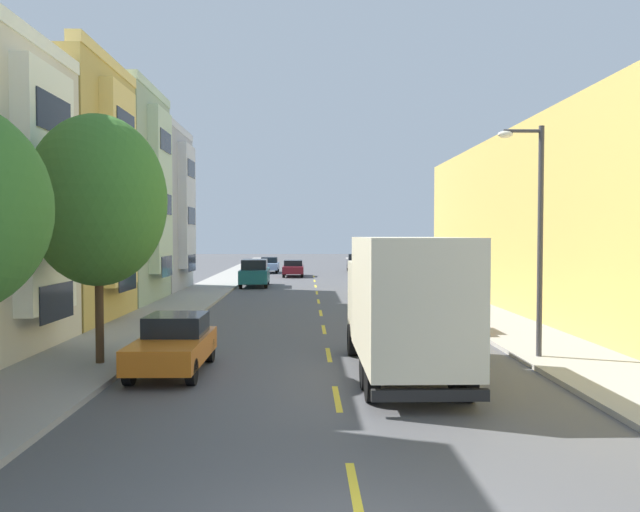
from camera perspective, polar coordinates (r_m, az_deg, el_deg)
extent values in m
plane|color=#4C4C4F|center=(36.81, -0.24, -3.74)|extent=(160.00, 160.00, 0.00)
cube|color=#99968E|center=(35.39, -11.77, -3.90)|extent=(3.20, 120.00, 0.14)
cube|color=#99968E|center=(35.67, 11.33, -3.85)|extent=(3.20, 120.00, 0.14)
cube|color=yellow|center=(9.40, 3.27, -21.05)|extent=(0.14, 2.20, 0.01)
cube|color=yellow|center=(14.13, 1.60, -13.10)|extent=(0.14, 2.20, 0.01)
cube|color=yellow|center=(19.00, 0.82, -9.17)|extent=(0.14, 2.20, 0.01)
cube|color=yellow|center=(23.92, 0.36, -6.85)|extent=(0.14, 2.20, 0.01)
cube|color=yellow|center=(28.87, 0.07, -5.32)|extent=(0.14, 2.20, 0.01)
cube|color=yellow|center=(33.83, -0.14, -4.24)|extent=(0.14, 2.20, 0.01)
cube|color=yellow|center=(38.80, -0.30, -3.44)|extent=(0.14, 2.20, 0.01)
cube|color=yellow|center=(43.78, -0.42, -2.82)|extent=(0.14, 2.20, 0.01)
cube|color=yellow|center=(48.77, -0.51, -2.33)|extent=(0.14, 2.20, 0.01)
cube|color=yellow|center=(53.75, -0.59, -1.92)|extent=(0.14, 2.20, 0.01)
cube|color=white|center=(20.99, -25.75, 17.91)|extent=(0.60, 7.04, 0.44)
cube|color=white|center=(20.00, -24.18, 5.64)|extent=(0.55, 3.17, 7.24)
cube|color=#1E232D|center=(19.94, -23.26, -3.96)|extent=(0.04, 2.41, 1.10)
cube|color=#1E232D|center=(19.86, -23.37, 4.07)|extent=(0.04, 2.41, 1.10)
cube|color=#1E232D|center=(20.16, -23.48, 12.00)|extent=(0.04, 2.41, 1.10)
cube|color=#F9D572|center=(27.85, -19.35, 16.61)|extent=(0.60, 7.04, 0.44)
cube|color=#F9D572|center=(26.85, -18.16, 6.19)|extent=(0.55, 3.17, 8.22)
cube|color=#1E232D|center=(26.76, -17.46, -1.92)|extent=(0.04, 2.41, 1.10)
cube|color=#1E232D|center=(26.73, -17.54, 4.86)|extent=(0.04, 2.41, 1.10)
cube|color=#1E232D|center=(27.08, -17.61, 11.55)|extent=(0.04, 2.41, 1.10)
cube|color=#99AD8E|center=(35.91, -24.92, 4.76)|extent=(12.64, 7.04, 11.06)
cube|color=beige|center=(34.74, -15.55, 14.56)|extent=(0.60, 7.04, 0.44)
cube|color=beige|center=(33.86, -14.60, 5.81)|extent=(0.55, 3.17, 8.63)
cube|color=#1E232D|center=(33.76, -14.05, -0.93)|extent=(0.04, 2.41, 1.10)
cube|color=#1E232D|center=(33.75, -14.10, 4.70)|extent=(0.04, 2.41, 1.10)
cube|color=#1E232D|center=(34.07, -14.15, 10.28)|extent=(0.04, 2.41, 1.10)
cube|color=#A8A8AD|center=(42.83, -21.75, 3.76)|extent=(13.81, 7.04, 10.21)
cube|color=silver|center=(41.52, -13.04, 11.30)|extent=(0.60, 7.04, 0.44)
cube|color=silver|center=(40.91, -12.26, 4.52)|extent=(0.55, 3.17, 7.96)
cube|color=#1E232D|center=(40.85, -11.81, -0.63)|extent=(0.04, 2.41, 1.10)
cube|color=#1E232D|center=(40.83, -11.85, 3.67)|extent=(0.04, 2.41, 1.10)
cube|color=#1E232D|center=(41.03, -11.88, 7.94)|extent=(0.04, 2.41, 1.10)
cube|color=tan|center=(30.28, 27.11, 2.94)|extent=(10.00, 36.00, 8.59)
cylinder|color=#47331E|center=(18.02, -19.84, -5.08)|extent=(0.23, 0.23, 2.72)
ellipsoid|color=#387028|center=(17.91, -19.96, 4.89)|extent=(3.71, 3.71, 4.70)
cylinder|color=#38383D|center=(18.86, 19.81, 1.26)|extent=(0.16, 0.16, 6.68)
cylinder|color=#38383D|center=(18.90, 18.34, 10.99)|extent=(1.10, 0.10, 0.10)
ellipsoid|color=silver|center=(18.73, 16.87, 10.78)|extent=(0.44, 0.28, 0.20)
cube|color=beige|center=(15.03, 8.29, -3.92)|extent=(2.42, 5.19, 2.96)
cube|color=beige|center=(18.74, 6.32, -3.90)|extent=(2.31, 1.91, 2.20)
cube|color=black|center=(19.59, 5.96, -2.23)|extent=(2.02, 0.09, 0.97)
cube|color=black|center=(12.90, 10.21, -12.63)|extent=(2.40, 0.17, 0.24)
cylinder|color=black|center=(19.14, 9.45, -7.66)|extent=(0.28, 0.96, 0.96)
cylinder|color=black|center=(18.85, 3.06, -7.79)|extent=(0.28, 0.96, 0.96)
cylinder|color=black|center=(14.19, 13.54, -11.11)|extent=(0.28, 0.96, 0.96)
cylinder|color=black|center=(13.80, 4.84, -11.43)|extent=(0.28, 0.96, 0.96)
cylinder|color=black|center=(15.23, 12.44, -10.19)|extent=(0.28, 0.96, 0.96)
cylinder|color=black|center=(14.87, 4.36, -10.45)|extent=(0.28, 0.96, 0.96)
cube|color=#195B60|center=(43.74, -6.10, -1.82)|extent=(2.06, 4.84, 0.90)
cube|color=black|center=(43.69, -6.10, -0.77)|extent=(1.78, 2.82, 0.70)
cylinder|color=black|center=(42.21, -7.40, -2.57)|extent=(0.23, 0.66, 0.66)
cylinder|color=black|center=(42.10, -5.05, -2.58)|extent=(0.23, 0.66, 0.66)
cylinder|color=black|center=(45.45, -7.06, -2.25)|extent=(0.23, 0.66, 0.66)
cylinder|color=black|center=(45.35, -4.88, -2.25)|extent=(0.23, 0.66, 0.66)
cube|color=orange|center=(16.95, -13.54, -8.40)|extent=(1.76, 4.01, 0.62)
cube|color=black|center=(17.31, -13.21, -6.22)|extent=(1.54, 1.69, 0.55)
cylinder|color=black|center=(15.90, -17.33, -10.27)|extent=(0.22, 0.66, 0.66)
cylinder|color=black|center=(15.55, -11.86, -10.50)|extent=(0.22, 0.66, 0.66)
cylinder|color=black|center=(18.48, -14.93, -8.53)|extent=(0.22, 0.66, 0.66)
cylinder|color=black|center=(18.17, -10.22, -8.67)|extent=(0.22, 0.66, 0.66)
cube|color=#AD1E1E|center=(23.90, 11.08, -5.35)|extent=(1.74, 4.00, 0.62)
cube|color=black|center=(23.37, 11.34, -4.08)|extent=(1.53, 1.68, 0.55)
cylinder|color=black|center=(25.42, 12.10, -5.62)|extent=(0.22, 0.66, 0.66)
cylinder|color=black|center=(25.12, 8.70, -5.70)|extent=(0.22, 0.66, 0.66)
cylinder|color=black|center=(22.81, 13.69, -6.51)|extent=(0.22, 0.66, 0.66)
cylinder|color=black|center=(22.47, 9.91, -6.61)|extent=(0.22, 0.66, 0.66)
cube|color=#333338|center=(60.84, 3.53, -0.78)|extent=(2.13, 5.35, 0.80)
cube|color=black|center=(61.98, 3.47, -0.09)|extent=(1.80, 1.63, 0.60)
cylinder|color=black|center=(62.72, 4.25, -1.07)|extent=(0.24, 0.67, 0.66)
cylinder|color=black|center=(62.61, 2.62, -1.07)|extent=(0.24, 0.67, 0.66)
cylinder|color=black|center=(59.13, 4.50, -1.26)|extent=(0.24, 0.67, 0.66)
cylinder|color=black|center=(59.02, 2.78, -1.26)|extent=(0.24, 0.67, 0.66)
cube|color=tan|center=(36.54, 6.63, -2.65)|extent=(2.03, 5.31, 0.80)
cube|color=black|center=(37.64, 6.40, -1.44)|extent=(1.77, 1.60, 0.60)
cylinder|color=black|center=(38.48, 7.59, -3.02)|extent=(0.22, 0.66, 0.66)
cylinder|color=black|center=(38.25, 4.95, -3.04)|extent=(0.22, 0.66, 0.66)
cylinder|color=black|center=(34.93, 8.47, -3.53)|extent=(0.22, 0.66, 0.66)
cylinder|color=black|center=(34.68, 5.57, -3.56)|extent=(0.22, 0.66, 0.66)
cube|color=silver|center=(43.51, 5.17, -2.03)|extent=(1.92, 4.55, 0.60)
cube|color=black|center=(43.26, 5.19, -1.33)|extent=(1.64, 2.20, 0.50)
cylinder|color=black|center=(45.13, 5.99, -2.27)|extent=(0.24, 0.67, 0.66)
cylinder|color=black|center=(45.00, 3.99, -2.28)|extent=(0.24, 0.67, 0.66)
cylinder|color=black|center=(42.10, 6.42, -2.58)|extent=(0.24, 0.67, 0.66)
cylinder|color=black|center=(41.95, 4.27, -2.59)|extent=(0.24, 0.67, 0.66)
cube|color=#7A9EC6|center=(59.29, -4.74, -0.95)|extent=(1.77, 4.01, 0.62)
cube|color=black|center=(59.74, -4.71, -0.36)|extent=(1.54, 1.69, 0.55)
cylinder|color=black|center=(58.01, -5.58, -1.32)|extent=(0.22, 0.66, 0.66)
cylinder|color=black|center=(57.90, -4.08, -1.32)|extent=(0.22, 0.66, 0.66)
cylinder|color=black|center=(60.71, -5.37, -1.17)|extent=(0.22, 0.66, 0.66)
cylinder|color=black|center=(60.62, -3.94, -1.17)|extent=(0.22, 0.66, 0.66)
cube|color=#194C28|center=(30.89, 8.19, -3.67)|extent=(1.79, 4.02, 0.62)
cube|color=black|center=(30.37, 8.34, -2.66)|extent=(1.55, 1.70, 0.55)
cylinder|color=black|center=(32.38, 9.15, -3.97)|extent=(0.23, 0.66, 0.66)
cylinder|color=black|center=(32.16, 6.48, -4.00)|extent=(0.23, 0.66, 0.66)
cylinder|color=black|center=(29.72, 10.05, -4.51)|extent=(0.23, 0.66, 0.66)
cylinder|color=black|center=(29.48, 7.13, -4.55)|extent=(0.23, 0.66, 0.66)
cube|color=maroon|center=(53.98, -2.50, -1.24)|extent=(1.80, 4.50, 0.60)
cube|color=black|center=(54.18, -2.50, -0.65)|extent=(1.58, 2.16, 0.50)
cylinder|color=black|center=(52.50, -3.40, -1.66)|extent=(0.22, 0.66, 0.66)
cylinder|color=black|center=(52.46, -1.67, -1.66)|extent=(0.22, 0.66, 0.66)
cylinder|color=black|center=(55.55, -3.29, -1.46)|extent=(0.22, 0.66, 0.66)
cylinder|color=black|center=(55.52, -1.66, -1.46)|extent=(0.22, 0.66, 0.66)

